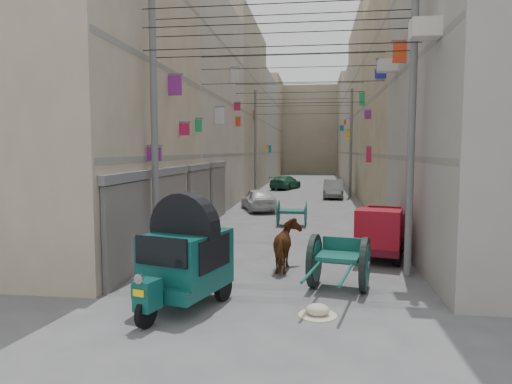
% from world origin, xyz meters
% --- Properties ---
extents(ground, '(140.00, 140.00, 0.00)m').
position_xyz_m(ground, '(0.00, 0.00, 0.00)').
color(ground, '#4E4E50').
rests_on(ground, ground).
extents(building_row_left, '(8.00, 62.00, 14.00)m').
position_xyz_m(building_row_left, '(-8.00, 34.13, 6.46)').
color(building_row_left, tan).
rests_on(building_row_left, ground).
extents(building_row_right, '(8.00, 62.00, 14.00)m').
position_xyz_m(building_row_right, '(8.00, 34.13, 6.46)').
color(building_row_right, gray).
rests_on(building_row_right, ground).
extents(end_cap_building, '(22.00, 10.00, 13.00)m').
position_xyz_m(end_cap_building, '(0.00, 66.00, 6.50)').
color(end_cap_building, '#9F927D').
rests_on(end_cap_building, ground).
extents(shutters_left, '(0.18, 14.40, 2.88)m').
position_xyz_m(shutters_left, '(-3.92, 10.38, 1.49)').
color(shutters_left, '#47474B').
rests_on(shutters_left, ground).
extents(signboards, '(8.22, 40.52, 5.67)m').
position_xyz_m(signboards, '(-0.01, 21.66, 3.43)').
color(signboards, silver).
rests_on(signboards, ground).
extents(ac_units, '(0.70, 6.55, 3.35)m').
position_xyz_m(ac_units, '(3.65, 7.67, 7.43)').
color(ac_units, beige).
rests_on(ac_units, ground).
extents(utility_poles, '(7.40, 22.20, 8.00)m').
position_xyz_m(utility_poles, '(0.00, 17.00, 4.00)').
color(utility_poles, slate).
rests_on(utility_poles, ground).
extents(overhead_cables, '(7.40, 22.52, 1.12)m').
position_xyz_m(overhead_cables, '(0.00, 14.40, 6.77)').
color(overhead_cables, black).
rests_on(overhead_cables, ground).
extents(auto_rickshaw, '(2.07, 2.85, 1.93)m').
position_xyz_m(auto_rickshaw, '(-1.78, 2.80, 1.14)').
color(auto_rickshaw, black).
rests_on(auto_rickshaw, ground).
extents(tonga_cart, '(1.72, 3.15, 1.35)m').
position_xyz_m(tonga_cart, '(1.66, 4.49, 0.70)').
color(tonga_cart, black).
rests_on(tonga_cart, ground).
extents(mini_truck, '(2.04, 3.24, 1.69)m').
position_xyz_m(mini_truck, '(3.11, 7.77, 0.81)').
color(mini_truck, black).
rests_on(mini_truck, ground).
extents(second_cart, '(1.36, 1.21, 1.17)m').
position_xyz_m(second_cart, '(-0.02, 13.96, 0.63)').
color(second_cart, '#124F44').
rests_on(second_cart, ground).
extents(feed_sack, '(0.51, 0.41, 0.25)m').
position_xyz_m(feed_sack, '(1.13, 2.57, 0.13)').
color(feed_sack, beige).
rests_on(feed_sack, ground).
extents(horse, '(0.79, 1.72, 1.45)m').
position_xyz_m(horse, '(0.28, 6.15, 0.72)').
color(horse, brown).
rests_on(horse, ground).
extents(distant_car_white, '(2.71, 4.12, 1.30)m').
position_xyz_m(distant_car_white, '(-2.22, 19.07, 0.65)').
color(distant_car_white, silver).
rests_on(distant_car_white, ground).
extents(distant_car_grey, '(1.54, 4.09, 1.33)m').
position_xyz_m(distant_car_grey, '(2.31, 26.86, 0.67)').
color(distant_car_grey, '#535856').
rests_on(distant_car_grey, ground).
extents(distant_car_green, '(2.95, 4.55, 1.23)m').
position_xyz_m(distant_car_green, '(-1.69, 33.98, 0.61)').
color(distant_car_green, '#1E593E').
rests_on(distant_car_green, ground).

